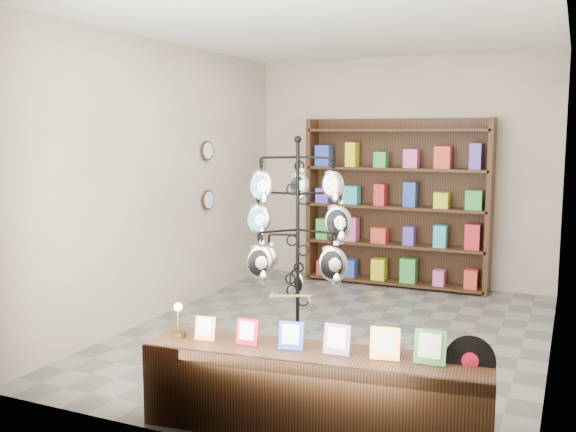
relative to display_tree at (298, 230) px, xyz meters
The scene contains 6 objects.
ground 1.36m from the display_tree, 80.68° to the left, with size 5.00×5.00×0.00m, color slate.
room_envelope 1.00m from the display_tree, 80.68° to the left, with size 5.00×5.00×5.00m.
display_tree is the anchor object (origin of this frame).
front_shelf 1.78m from the display_tree, 62.58° to the right, with size 2.36×0.73×0.82m.
back_shelving 3.01m from the display_tree, 87.79° to the left, with size 2.42×0.36×2.20m.
wall_clocks 2.41m from the display_tree, 140.91° to the left, with size 0.03×0.24×0.84m.
Camera 1 is at (2.13, -5.92, 2.02)m, focal length 40.00 mm.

